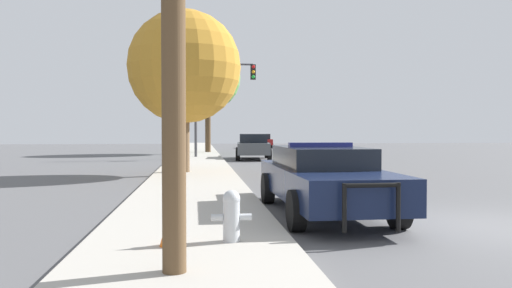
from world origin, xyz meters
The scene contains 10 objects.
ground_plane centered at (0.00, 0.00, 0.00)m, with size 110.00×110.00×0.00m, color #565659.
sidewalk_left centered at (-5.10, 0.00, 0.07)m, with size 3.00×110.00×0.13m.
police_car centered at (-2.45, 1.67, 0.75)m, with size 2.08×5.42×1.45m.
fire_hydrant centered at (-4.50, -1.22, 0.52)m, with size 0.57×0.25×0.73m.
traffic_light centered at (-3.76, 21.53, 4.09)m, with size 3.65×0.35×5.66m.
car_background_midblock centered at (-1.80, 20.74, 0.78)m, with size 2.29×4.68×1.49m.
car_background_distant centered at (0.99, 39.27, 0.71)m, with size 1.94×4.31×1.36m.
tree_sidewalk_far centered at (-4.29, 28.04, 5.50)m, with size 4.72×4.72×7.75m.
tree_sidewalk_near centered at (-5.48, 10.71, 4.07)m, with size 4.24×4.24×6.08m.
traffic_cone centered at (-5.34, -1.41, 0.38)m, with size 0.30×0.30×0.51m.
Camera 1 is at (-4.96, -8.22, 1.70)m, focal length 35.00 mm.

